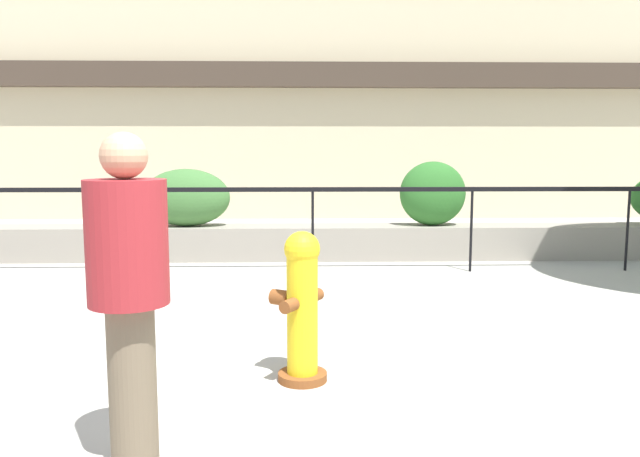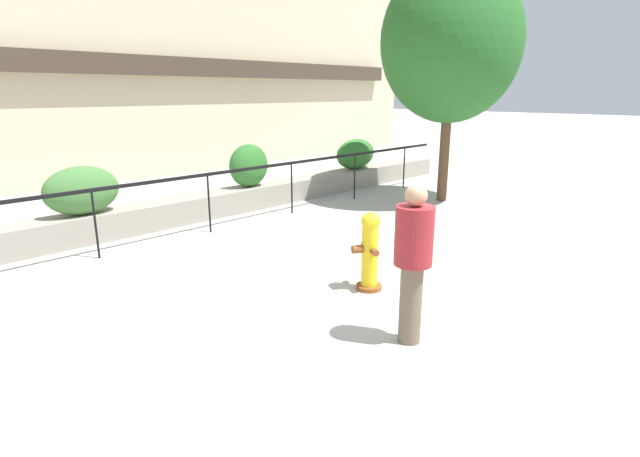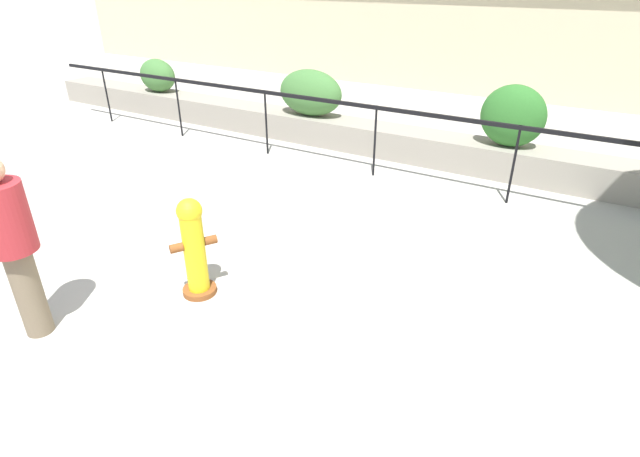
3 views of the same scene
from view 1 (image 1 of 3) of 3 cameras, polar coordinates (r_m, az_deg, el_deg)
name	(u,v)px [view 1 (image 1 of 3)]	position (r m, az deg, el deg)	size (l,w,h in m)	color
ground_plane	(327,439)	(3.76, 0.60, -18.68)	(120.00, 120.00, 0.00)	#B2ADA3
building_facade	(308,52)	(15.55, -1.13, 15.87)	(30.00, 1.36, 8.00)	beige
planter_wall_low	(312,242)	(9.49, -0.78, -1.24)	(18.00, 0.70, 0.50)	gray
fence_railing_segment	(313,197)	(8.31, -0.68, 2.89)	(15.00, 0.05, 1.15)	black
hedge_bush_1	(186,198)	(9.57, -12.14, 2.78)	(1.32, 0.67, 0.86)	#427538
hedge_bush_2	(433,194)	(9.61, 10.27, 3.17)	(1.00, 0.61, 0.97)	#2D6B28
fire_hydrant	(302,305)	(4.44, -1.68, -7.03)	(0.48, 0.48, 1.08)	brown
pedestrian	(129,283)	(3.25, -17.09, -4.75)	(0.50, 0.50, 1.73)	brown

